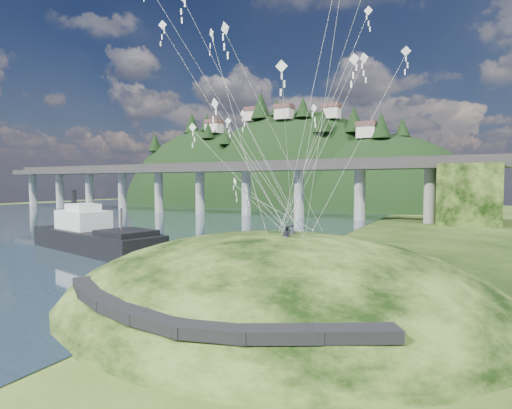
% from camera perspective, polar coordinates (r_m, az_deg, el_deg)
% --- Properties ---
extents(ground, '(320.00, 320.00, 0.00)m').
position_cam_1_polar(ground, '(34.67, -10.71, -11.95)').
color(ground, black).
rests_on(ground, ground).
extents(water, '(240.00, 240.00, 0.00)m').
position_cam_1_polar(water, '(108.83, -31.33, -2.09)').
color(water, '#293E4B').
rests_on(water, ground).
extents(grass_hill, '(36.00, 32.00, 13.00)m').
position_cam_1_polar(grass_hill, '(32.77, 3.13, -15.53)').
color(grass_hill, black).
rests_on(grass_hill, ground).
extents(footpath, '(22.29, 5.84, 0.83)m').
position_cam_1_polar(footpath, '(22.31, -11.07, -14.92)').
color(footpath, black).
rests_on(footpath, ground).
extents(bridge, '(160.00, 11.00, 15.00)m').
position_cam_1_polar(bridge, '(107.33, 1.22, 3.47)').
color(bridge, '#2D2B2B').
rests_on(bridge, ground).
extents(far_ridge, '(153.00, 70.00, 94.50)m').
position_cam_1_polar(far_ridge, '(162.66, 3.86, -2.72)').
color(far_ridge, black).
rests_on(far_ridge, ground).
extents(work_barge, '(23.75, 11.06, 8.03)m').
position_cam_1_polar(work_barge, '(57.07, -22.16, -4.14)').
color(work_barge, black).
rests_on(work_barge, ground).
extents(wooden_dock, '(12.11, 3.15, 0.86)m').
position_cam_1_polar(wooden_dock, '(46.47, -13.13, -7.65)').
color(wooden_dock, '#321E14').
rests_on(wooden_dock, ground).
extents(kite_flyers, '(1.00, 2.18, 1.64)m').
position_cam_1_polar(kite_flyers, '(30.45, 4.67, -2.90)').
color(kite_flyers, '#292A37').
rests_on(kite_flyers, ground).
extents(kite_swarm, '(19.41, 17.50, 20.60)m').
position_cam_1_polar(kite_swarm, '(33.96, 2.72, 18.93)').
color(kite_swarm, white).
rests_on(kite_swarm, ground).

